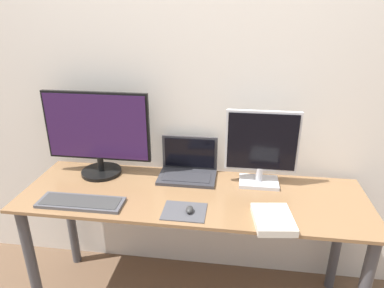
{
  "coord_description": "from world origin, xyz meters",
  "views": [
    {
      "loc": [
        0.21,
        -1.28,
        1.68
      ],
      "look_at": [
        -0.02,
        0.38,
        0.99
      ],
      "focal_mm": 32.0,
      "sensor_mm": 36.0,
      "label": 1
    }
  ],
  "objects_px": {
    "book": "(273,219)",
    "mouse": "(190,210)",
    "monitor_left": "(97,133)",
    "monitor_right": "(261,148)",
    "laptop": "(188,167)",
    "keyboard": "(81,202)"
  },
  "relations": [
    {
      "from": "book",
      "to": "mouse",
      "type": "bearing_deg",
      "value": 176.33
    },
    {
      "from": "monitor_left",
      "to": "book",
      "type": "height_order",
      "value": "monitor_left"
    },
    {
      "from": "monitor_right",
      "to": "mouse",
      "type": "distance_m",
      "value": 0.52
    },
    {
      "from": "mouse",
      "to": "book",
      "type": "height_order",
      "value": "book"
    },
    {
      "from": "monitor_right",
      "to": "book",
      "type": "bearing_deg",
      "value": -82.28
    },
    {
      "from": "monitor_right",
      "to": "laptop",
      "type": "distance_m",
      "value": 0.44
    },
    {
      "from": "keyboard",
      "to": "mouse",
      "type": "height_order",
      "value": "mouse"
    },
    {
      "from": "monitor_left",
      "to": "laptop",
      "type": "bearing_deg",
      "value": 4.58
    },
    {
      "from": "monitor_left",
      "to": "mouse",
      "type": "distance_m",
      "value": 0.71
    },
    {
      "from": "monitor_left",
      "to": "laptop",
      "type": "distance_m",
      "value": 0.55
    },
    {
      "from": "mouse",
      "to": "book",
      "type": "distance_m",
      "value": 0.39
    },
    {
      "from": "keyboard",
      "to": "book",
      "type": "relative_size",
      "value": 1.76
    },
    {
      "from": "monitor_left",
      "to": "book",
      "type": "xyz_separation_m",
      "value": [
        0.97,
        -0.37,
        -0.24
      ]
    },
    {
      "from": "monitor_left",
      "to": "book",
      "type": "relative_size",
      "value": 2.47
    },
    {
      "from": "laptop",
      "to": "mouse",
      "type": "bearing_deg",
      "value": -80.59
    },
    {
      "from": "monitor_right",
      "to": "laptop",
      "type": "xyz_separation_m",
      "value": [
        -0.41,
        0.04,
        -0.16
      ]
    },
    {
      "from": "keyboard",
      "to": "mouse",
      "type": "xyz_separation_m",
      "value": [
        0.55,
        -0.01,
        0.01
      ]
    },
    {
      "from": "monitor_right",
      "to": "mouse",
      "type": "relative_size",
      "value": 7.46
    },
    {
      "from": "keyboard",
      "to": "mouse",
      "type": "distance_m",
      "value": 0.55
    },
    {
      "from": "laptop",
      "to": "monitor_left",
      "type": "bearing_deg",
      "value": -175.42
    },
    {
      "from": "book",
      "to": "laptop",
      "type": "bearing_deg",
      "value": 138.0
    },
    {
      "from": "monitor_left",
      "to": "monitor_right",
      "type": "relative_size",
      "value": 1.43
    }
  ]
}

